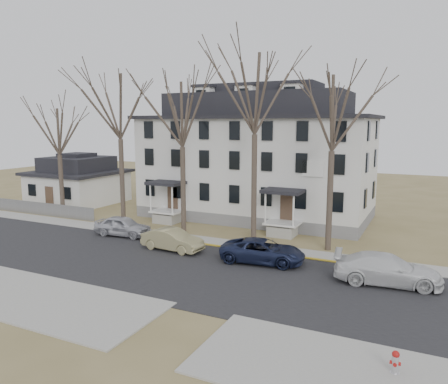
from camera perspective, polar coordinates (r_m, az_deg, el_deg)
The scene contains 18 objects.
ground at distance 24.70m, azimuth -7.05°, elevation -11.45°, with size 120.00×120.00×0.00m, color olive.
main_road at distance 26.30m, azimuth -4.66°, elevation -10.12°, with size 120.00×10.00×0.04m, color #27272A.
far_sidewalk at distance 31.38m, azimuth 0.92°, elevation -6.91°, with size 120.00×2.00×0.08m, color #A09F97.
yellow_curb at distance 28.89m, azimuth 9.29°, elevation -8.45°, with size 14.00×0.25×0.06m, color gold.
boarding_house at distance 40.25m, azimuth 4.32°, elevation 4.38°, with size 20.80×12.36×12.05m.
small_house at distance 49.94m, azimuth -18.50°, elevation 1.23°, with size 8.70×8.70×5.00m.
fence at distance 45.18m, azimuth -23.18°, elevation -2.71°, with size 14.00×0.06×1.20m, color gray.
tree_far_left at distance 37.61m, azimuth -13.53°, elevation 11.41°, with size 8.40×8.40×13.72m.
tree_mid_left at distance 34.13m, azimuth -5.51°, elevation 10.64°, with size 7.80×7.80×12.74m.
tree_center at distance 31.53m, azimuth 4.09°, elevation 13.49°, with size 9.00×9.00×14.70m.
tree_mid_right at distance 29.85m, azimuth 14.08°, elevation 10.66°, with size 7.80×7.80×12.74m.
tree_bungalow at distance 42.33m, azimuth -20.85°, elevation 7.77°, with size 6.60×6.60×10.78m.
car_silver at distance 34.41m, azimuth -13.08°, elevation -4.41°, with size 1.80×4.47×1.52m, color silver.
car_tan at distance 30.02m, azimuth -6.75°, elevation -6.28°, with size 1.53×4.40×1.45m, color tan.
car_navy at distance 27.38m, azimuth 5.08°, elevation -7.76°, with size 2.40×5.21×1.45m, color #1A2240.
car_white at distance 25.35m, azimuth 20.55°, elevation -9.51°, with size 2.26×5.56×1.61m, color silver.
bicycle_left at distance 39.35m, azimuth -7.82°, elevation -3.02°, with size 0.61×1.76×0.92m, color black.
fire_hydrant at distance 17.17m, azimuth 21.46°, elevation -20.03°, with size 0.37×0.34×0.88m.
Camera 1 is at (12.65, -19.39, 8.61)m, focal length 35.00 mm.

